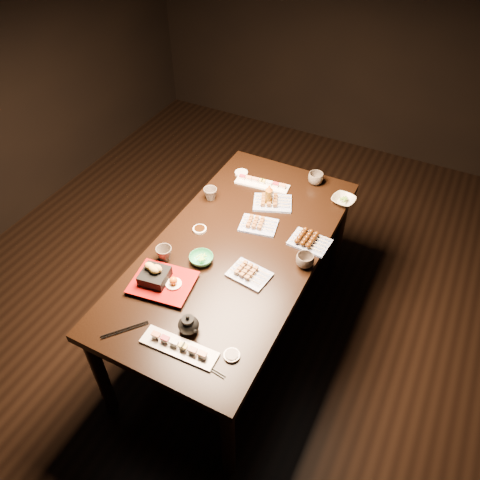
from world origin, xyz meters
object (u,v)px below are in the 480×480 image
object	(u,v)px
edamame_bowl_green	(201,259)
teacup_mid_right	(305,261)
sushi_platter_far	(262,182)
sushi_platter_near	(179,346)
teacup_far_left	(210,194)
teacup_near_left	(164,254)
condiment_bottle	(269,195)
teapot	(188,323)
yakitori_plate_center	(259,223)
edamame_bowl_cream	(343,200)
dining_table	(236,291)
tempura_tray	(162,277)
yakitori_plate_right	(249,272)
yakitori_plate_left	(273,200)
teacup_far_right	(316,178)

from	to	relation	value
edamame_bowl_green	teacup_mid_right	bearing A→B (deg)	24.03
sushi_platter_far	teacup_mid_right	bearing A→B (deg)	126.98
sushi_platter_near	teacup_far_left	bearing A→B (deg)	110.24
sushi_platter_near	teacup_near_left	world-z (taller)	teacup_near_left
teacup_mid_right	condiment_bottle	bearing A→B (deg)	135.14
teapot	yakitori_plate_center	bearing A→B (deg)	113.96
edamame_bowl_cream	teacup_near_left	world-z (taller)	teacup_near_left
teapot	teacup_mid_right	bearing A→B (deg)	84.90
dining_table	sushi_platter_near	world-z (taller)	sushi_platter_near
dining_table	teacup_far_left	distance (m)	0.63
dining_table	tempura_tray	bearing A→B (deg)	-108.89
dining_table	teacup_mid_right	size ratio (longest dim) A/B	18.19
yakitori_plate_right	edamame_bowl_green	size ratio (longest dim) A/B	1.63
yakitori_plate_center	teacup_near_left	bearing A→B (deg)	-137.03
yakitori_plate_left	teapot	world-z (taller)	teapot
yakitori_plate_left	teacup_far_right	xyz separation A→B (m)	(0.16, 0.33, 0.01)
yakitori_plate_left	teacup_far_left	bearing A→B (deg)	178.02
yakitori_plate_right	tempura_tray	size ratio (longest dim) A/B	0.68
teapot	yakitori_plate_right	bearing A→B (deg)	99.42
teacup_far_left	dining_table	bearing A→B (deg)	-42.72
sushi_platter_far	yakitori_plate_left	size ratio (longest dim) A/B	1.51
edamame_bowl_cream	teapot	world-z (taller)	teapot
yakitori_plate_right	teacup_far_right	bearing A→B (deg)	96.17
teacup_far_left	edamame_bowl_cream	bearing A→B (deg)	24.73
yakitori_plate_center	teacup_mid_right	xyz separation A→B (m)	(0.36, -0.18, 0.01)
yakitori_plate_left	teapot	bearing A→B (deg)	-109.69
edamame_bowl_green	teacup_far_left	world-z (taller)	teacup_far_left
edamame_bowl_green	teacup_far_right	distance (m)	1.01
sushi_platter_near	teacup_far_left	xyz separation A→B (m)	(-0.42, 1.04, 0.02)
yakitori_plate_left	teacup_near_left	world-z (taller)	teacup_near_left
yakitori_plate_right	teacup_far_right	distance (m)	0.94
tempura_tray	teacup_far_left	xyz separation A→B (m)	(-0.14, 0.74, -0.02)
condiment_bottle	edamame_bowl_cream	bearing A→B (deg)	29.51
dining_table	yakitori_plate_right	xyz separation A→B (m)	(0.16, -0.15, 0.40)
dining_table	yakitori_plate_right	size ratio (longest dim) A/B	8.31
sushi_platter_near	teacup_far_left	distance (m)	1.12
yakitori_plate_right	teacup_mid_right	size ratio (longest dim) A/B	2.19
dining_table	teacup_mid_right	world-z (taller)	teacup_mid_right
sushi_platter_far	teacup_far_left	world-z (taller)	teacup_far_left
yakitori_plate_right	teacup_mid_right	bearing A→B (deg)	48.46
teacup_far_left	teacup_far_right	world-z (taller)	teacup_far_left
sushi_platter_near	sushi_platter_far	bearing A→B (deg)	96.37
edamame_bowl_cream	tempura_tray	bearing A→B (deg)	-119.79
yakitori_plate_center	teacup_far_left	xyz separation A→B (m)	(-0.38, 0.10, 0.01)
tempura_tray	teacup_mid_right	world-z (taller)	tempura_tray
yakitori_plate_right	edamame_bowl_cream	bearing A→B (deg)	80.69
dining_table	yakitori_plate_right	distance (m)	0.46
tempura_tray	teacup_mid_right	size ratio (longest dim) A/B	3.22
teacup_near_left	teacup_mid_right	xyz separation A→B (m)	(0.71, 0.31, -0.00)
sushi_platter_near	yakitori_plate_center	world-z (taller)	yakitori_plate_center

